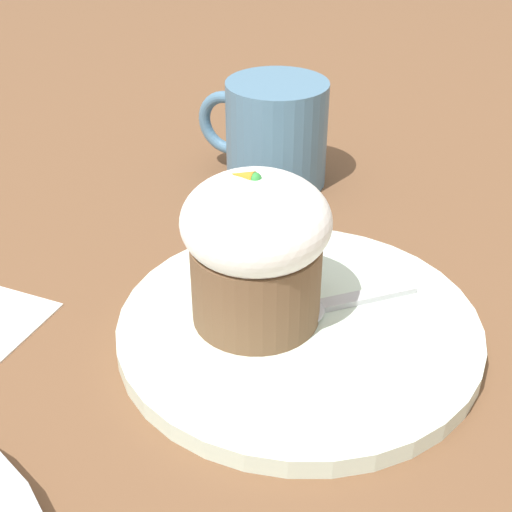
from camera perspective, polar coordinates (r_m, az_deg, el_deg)
The scene contains 5 objects.
ground_plane at distance 0.44m, azimuth 3.42°, elevation -6.38°, with size 4.00×4.00×0.00m, color brown.
dessert_plate at distance 0.44m, azimuth 3.45°, elevation -5.76°, with size 0.22×0.22×0.01m.
carrot_cake at distance 0.41m, azimuth -0.00°, elevation 0.68°, with size 0.09×0.09×0.10m.
spoon at distance 0.44m, azimuth 3.91°, elevation -4.18°, with size 0.09×0.10×0.01m.
coffee_cup at distance 0.60m, azimuth 1.45°, elevation 9.81°, with size 0.12×0.08×0.09m.
Camera 1 is at (-0.14, 0.32, 0.28)m, focal length 50.00 mm.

